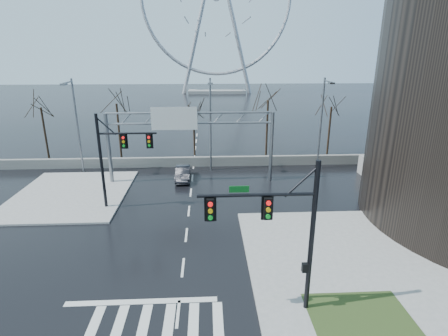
{
  "coord_description": "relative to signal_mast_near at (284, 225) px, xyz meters",
  "views": [
    {
      "loc": [
        1.6,
        -18.45,
        12.53
      ],
      "look_at": [
        2.88,
        7.13,
        4.0
      ],
      "focal_mm": 28.0,
      "sensor_mm": 36.0,
      "label": 1
    }
  ],
  "objects": [
    {
      "name": "tree_far_right",
      "position": [
        11.86,
        28.04,
        0.54
      ],
      "size": [
        3.4,
        3.4,
        6.8
      ],
      "color": "black",
      "rests_on": "ground"
    },
    {
      "name": "tree_right",
      "position": [
        3.86,
        27.54,
        1.34
      ],
      "size": [
        3.9,
        3.9,
        7.8
      ],
      "color": "black",
      "rests_on": "ground"
    },
    {
      "name": "sidewalk_far",
      "position": [
        -16.14,
        16.04,
        -4.8
      ],
      "size": [
        10.0,
        12.0,
        0.15
      ],
      "primitive_type": "cube",
      "color": "gray",
      "rests_on": "ground"
    },
    {
      "name": "tree_center",
      "position": [
        -5.14,
        28.54,
        0.3
      ],
      "size": [
        3.25,
        3.25,
        6.5
      ],
      "color": "black",
      "rests_on": "ground"
    },
    {
      "name": "streetlight_left",
      "position": [
        -17.14,
        22.2,
        1.01
      ],
      "size": [
        0.5,
        2.55,
        10.0
      ],
      "color": "slate",
      "rests_on": "ground"
    },
    {
      "name": "grass_strip",
      "position": [
        3.86,
        -0.96,
        -4.72
      ],
      "size": [
        5.0,
        4.0,
        0.02
      ],
      "primitive_type": "cube",
      "color": "#243616",
      "rests_on": "sidewalk_near"
    },
    {
      "name": "streetlight_right",
      "position": [
        8.86,
        22.2,
        1.01
      ],
      "size": [
        0.5,
        2.55,
        10.0
      ],
      "color": "slate",
      "rests_on": "ground"
    },
    {
      "name": "tree_left",
      "position": [
        -14.14,
        27.54,
        1.1
      ],
      "size": [
        3.75,
        3.75,
        7.5
      ],
      "color": "black",
      "rests_on": "ground"
    },
    {
      "name": "signal_mast_near",
      "position": [
        0.0,
        0.0,
        0.0
      ],
      "size": [
        5.52,
        0.41,
        8.0
      ],
      "color": "black",
      "rests_on": "ground"
    },
    {
      "name": "sidewalk_right_ext",
      "position": [
        4.86,
        6.04,
        -4.8
      ],
      "size": [
        12.0,
        10.0,
        0.15
      ],
      "primitive_type": "cube",
      "color": "gray",
      "rests_on": "ground"
    },
    {
      "name": "barrier_wall",
      "position": [
        -5.14,
        24.04,
        -4.32
      ],
      "size": [
        52.0,
        0.5,
        1.1
      ],
      "primitive_type": "cube",
      "color": "slate",
      "rests_on": "ground"
    },
    {
      "name": "signal_mast_far",
      "position": [
        -11.01,
        13.0,
        -0.04
      ],
      "size": [
        4.72,
        0.41,
        8.0
      ],
      "color": "black",
      "rests_on": "ground"
    },
    {
      "name": "ferris_wheel",
      "position": [
        -0.14,
        99.04,
        21.26
      ],
      "size": [
        45.0,
        6.0,
        50.91
      ],
      "color": "gray",
      "rests_on": "ground"
    },
    {
      "name": "tree_far_left",
      "position": [
        -23.14,
        28.04,
        0.7
      ],
      "size": [
        3.5,
        3.5,
        7.0
      ],
      "color": "black",
      "rests_on": "ground"
    },
    {
      "name": "sign_gantry",
      "position": [
        -5.52,
        19.0,
        0.31
      ],
      "size": [
        16.36,
        0.4,
        7.6
      ],
      "color": "slate",
      "rests_on": "ground"
    },
    {
      "name": "streetlight_mid",
      "position": [
        -3.14,
        22.2,
        1.01
      ],
      "size": [
        0.5,
        2.55,
        10.0
      ],
      "color": "slate",
      "rests_on": "ground"
    },
    {
      "name": "car",
      "position": [
        -6.07,
        19.61,
        -4.19
      ],
      "size": [
        1.5,
        4.16,
        1.37
      ],
      "primitive_type": "imported",
      "rotation": [
        0.0,
        0.0,
        0.01
      ],
      "color": "black",
      "rests_on": "ground"
    },
    {
      "name": "ground",
      "position": [
        -5.14,
        4.04,
        -4.87
      ],
      "size": [
        260.0,
        260.0,
        0.0
      ],
      "primitive_type": "plane",
      "color": "black",
      "rests_on": "ground"
    }
  ]
}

